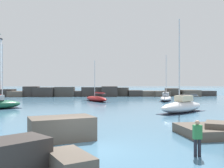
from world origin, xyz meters
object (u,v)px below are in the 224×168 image
(sailboat_moored_2, at_px, (166,98))
(person_on_rocks, at_px, (197,136))
(sailboat_moored_0, at_px, (182,106))
(sailboat_moored_1, at_px, (96,99))

(sailboat_moored_2, height_order, person_on_rocks, sailboat_moored_2)
(sailboat_moored_0, xyz_separation_m, person_on_rocks, (-5.13, -16.34, 0.16))
(sailboat_moored_0, relative_size, person_on_rocks, 6.46)
(sailboat_moored_0, xyz_separation_m, sailboat_moored_2, (3.55, 18.74, -0.16))
(sailboat_moored_1, xyz_separation_m, sailboat_moored_2, (12.98, 0.66, 0.07))
(sailboat_moored_1, xyz_separation_m, person_on_rocks, (4.30, -34.43, 0.38))
(sailboat_moored_0, bearing_deg, person_on_rocks, -107.44)
(sailboat_moored_0, xyz_separation_m, sailboat_moored_1, (-9.43, 18.08, -0.23))
(sailboat_moored_1, height_order, person_on_rocks, sailboat_moored_1)
(person_on_rocks, bearing_deg, sailboat_moored_0, 72.56)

